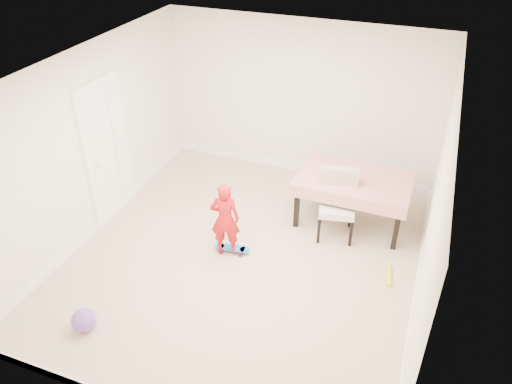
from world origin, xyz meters
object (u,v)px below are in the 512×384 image
at_px(skateboard, 232,250).
at_px(child, 225,221).
at_px(dining_table, 352,200).
at_px(balloon, 84,320).
at_px(dining_chair, 337,206).

height_order(skateboard, child, child).
relative_size(dining_table, balloon, 5.73).
height_order(child, balloon, child).
bearing_deg(dining_chair, dining_table, 59.11).
bearing_deg(child, dining_chair, -160.09).
xyz_separation_m(dining_table, dining_chair, (-0.14, -0.41, 0.12)).
bearing_deg(dining_chair, balloon, -141.61).
bearing_deg(child, balloon, 46.40).
height_order(dining_table, skateboard, dining_table).
height_order(dining_chair, balloon, dining_chair).
bearing_deg(balloon, dining_table, 52.71).
height_order(dining_table, balloon, dining_table).
relative_size(dining_table, child, 1.50).
distance_m(dining_chair, balloon, 3.56).
relative_size(dining_table, skateboard, 3.29).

